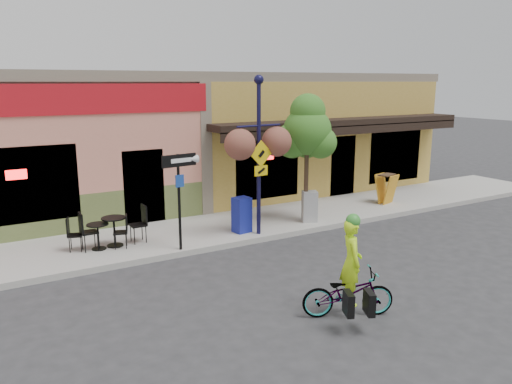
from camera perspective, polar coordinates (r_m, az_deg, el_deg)
ground at (r=13.40m, az=4.59°, el=-5.82°), size 90.00×90.00×0.00m
sidewalk at (r=14.98m, az=0.22°, el=-3.48°), size 24.00×3.00×0.15m
curb at (r=13.81m, az=3.29°, el=-4.91°), size 24.00×0.12×0.15m
building at (r=19.44m, az=-8.09°, el=6.62°), size 18.20×8.20×4.50m
bicycle at (r=9.39m, az=10.46°, el=-11.31°), size 1.77×1.23×0.88m
cyclist_rider at (r=9.29m, az=10.78°, el=-9.29°), size 0.58×0.68×1.57m
lamp_post at (r=13.18m, az=0.32°, el=4.07°), size 1.39×0.63×4.24m
one_way_sign at (r=12.21m, az=-8.76°, el=-1.21°), size 0.93×0.32×2.38m
cafe_set_left at (r=12.87m, az=-17.61°, el=-4.47°), size 1.56×1.10×0.85m
cafe_set_right at (r=12.99m, az=-15.91°, el=-3.91°), size 1.64×0.84×0.97m
newspaper_box_blue at (r=13.67m, az=-1.64°, el=-2.62°), size 0.49×0.45×0.97m
newspaper_box_grey at (r=14.79m, az=6.14°, el=-1.65°), size 0.55×0.53×0.91m
street_tree at (r=14.52m, az=5.81°, el=3.87°), size 1.90×1.90×3.78m
sandwich_board at (r=17.37m, az=15.18°, el=0.28°), size 0.71×0.60×1.01m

